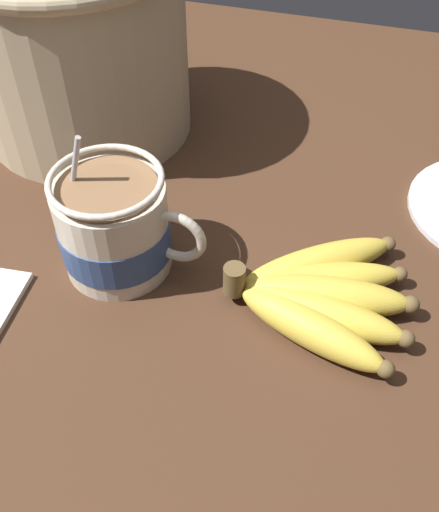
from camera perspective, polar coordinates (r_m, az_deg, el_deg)
table at (r=53.24cm, az=-4.81°, el=-5.97°), size 129.32×129.32×2.63cm
coffee_mug at (r=53.31cm, az=-10.41°, el=2.85°), size 14.73×10.38×14.17cm
banana_bunch at (r=51.46cm, az=10.10°, el=-3.88°), size 17.13×17.32×4.14cm
woven_basket at (r=70.73cm, az=-14.02°, el=19.97°), size 26.08×26.08×20.79cm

